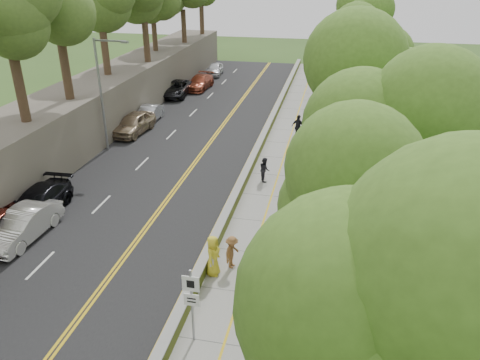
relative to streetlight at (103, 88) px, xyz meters
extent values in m
plane|color=#33511E|center=(10.46, -14.00, -4.64)|extent=(140.00, 140.00, 0.00)
cube|color=black|center=(5.06, 1.00, -4.62)|extent=(11.20, 66.00, 0.04)
cube|color=gray|center=(13.01, 1.00, -4.61)|extent=(4.20, 66.00, 0.05)
cube|color=#B1D11C|center=(10.71, 1.00, -4.34)|extent=(0.42, 66.00, 0.60)
cube|color=#595147|center=(-3.04, 1.00, -2.64)|extent=(5.00, 66.00, 4.00)
cube|color=slate|center=(15.11, 1.00, -3.64)|extent=(0.04, 66.00, 2.00)
cylinder|color=gray|center=(-0.24, 0.00, -0.64)|extent=(0.18, 0.18, 8.00)
cylinder|color=gray|center=(0.87, 0.00, 3.21)|extent=(2.30, 0.13, 0.13)
cube|color=gray|center=(1.95, 0.00, 3.16)|extent=(0.50, 0.22, 0.14)
cylinder|color=gray|center=(11.51, -17.00, -3.04)|extent=(0.09, 0.09, 3.10)
cube|color=white|center=(11.51, -17.03, -2.04)|extent=(0.62, 0.04, 0.62)
cube|color=white|center=(11.51, -17.03, -2.74)|extent=(0.56, 0.04, 0.50)
cylinder|color=#C31D00|center=(14.76, 10.26, -4.11)|extent=(0.59, 0.59, 0.96)
cube|color=gray|center=(14.15, -11.00, -4.23)|extent=(1.18, 0.95, 0.72)
imported|color=silver|center=(1.23, -12.07, -3.84)|extent=(1.79, 4.67, 1.52)
imported|color=black|center=(0.53, -9.80, -3.86)|extent=(2.25, 5.15, 1.47)
imported|color=tan|center=(0.26, 3.71, -3.78)|extent=(2.38, 4.98, 1.64)
imported|color=#A9ABB0|center=(0.32, 6.73, -3.93)|extent=(1.47, 4.10, 1.35)
imported|color=black|center=(-0.14, 15.23, -3.85)|extent=(2.84, 5.55, 1.50)
imported|color=#9D442D|center=(1.46, 18.38, -3.87)|extent=(2.31, 5.11, 1.45)
imported|color=silver|center=(1.37, 25.24, -3.89)|extent=(2.01, 4.29, 1.42)
imported|color=yellow|center=(11.21, -13.00, -3.63)|extent=(0.66, 0.97, 1.92)
imported|color=white|center=(11.21, -13.00, -3.71)|extent=(0.50, 0.69, 1.76)
imported|color=black|center=(11.91, -2.98, -3.81)|extent=(0.83, 0.92, 1.55)
imported|color=brown|center=(11.91, -12.33, -3.80)|extent=(0.85, 1.15, 1.58)
imported|color=black|center=(13.26, 5.05, -3.63)|extent=(1.22, 0.88, 1.92)
camera|label=1|loc=(15.84, -29.46, 8.13)|focal=35.00mm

